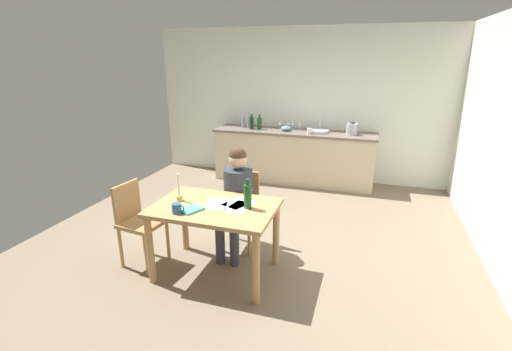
# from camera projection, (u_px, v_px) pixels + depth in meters

# --- Properties ---
(ground_plane) EXTENTS (5.20, 5.20, 0.04)m
(ground_plane) POSITION_uv_depth(u_px,v_px,m) (254.00, 239.00, 4.48)
(ground_plane) COLOR #7A6B56
(wall_back) EXTENTS (5.20, 0.12, 2.60)m
(wall_back) POSITION_uv_depth(u_px,v_px,m) (299.00, 105.00, 6.42)
(wall_back) COLOR silver
(wall_back) RESTS_ON ground
(kitchen_counter) EXTENTS (2.76, 0.64, 0.90)m
(kitchen_counter) POSITION_uv_depth(u_px,v_px,m) (293.00, 156.00, 6.36)
(kitchen_counter) COLOR beige
(kitchen_counter) RESTS_ON ground
(dining_table) EXTENTS (1.19, 0.81, 0.74)m
(dining_table) POSITION_uv_depth(u_px,v_px,m) (215.00, 217.00, 3.57)
(dining_table) COLOR tan
(dining_table) RESTS_ON ground
(chair_at_table) EXTENTS (0.41, 0.41, 0.87)m
(chair_at_table) POSITION_uv_depth(u_px,v_px,m) (241.00, 206.00, 4.18)
(chair_at_table) COLOR tan
(chair_at_table) RESTS_ON ground
(person_seated) EXTENTS (0.33, 0.60, 1.19)m
(person_seated) POSITION_uv_depth(u_px,v_px,m) (236.00, 194.00, 3.99)
(person_seated) COLOR #333842
(person_seated) RESTS_ON ground
(chair_side_empty) EXTENTS (0.45, 0.45, 0.88)m
(chair_side_empty) POSITION_uv_depth(u_px,v_px,m) (138.00, 220.00, 3.80)
(chair_side_empty) COLOR tan
(chair_side_empty) RESTS_ON ground
(coffee_mug) EXTENTS (0.13, 0.09, 0.09)m
(coffee_mug) POSITION_uv_depth(u_px,v_px,m) (177.00, 208.00, 3.35)
(coffee_mug) COLOR #33598C
(coffee_mug) RESTS_ON dining_table
(candlestick) EXTENTS (0.06, 0.06, 0.28)m
(candlestick) POSITION_uv_depth(u_px,v_px,m) (179.00, 193.00, 3.63)
(candlestick) COLOR gold
(candlestick) RESTS_ON dining_table
(book_magazine) EXTENTS (0.24, 0.26, 0.02)m
(book_magazine) POSITION_uv_depth(u_px,v_px,m) (191.00, 209.00, 3.43)
(book_magazine) COLOR #4EAEAE
(book_magazine) RESTS_ON dining_table
(paper_letter) EXTENTS (0.27, 0.33, 0.00)m
(paper_letter) POSITION_uv_depth(u_px,v_px,m) (239.00, 207.00, 3.49)
(paper_letter) COLOR white
(paper_letter) RESTS_ON dining_table
(paper_bill) EXTENTS (0.28, 0.34, 0.00)m
(paper_bill) POSITION_uv_depth(u_px,v_px,m) (217.00, 204.00, 3.58)
(paper_bill) COLOR white
(paper_bill) RESTS_ON dining_table
(paper_envelope) EXTENTS (0.31, 0.35, 0.00)m
(paper_envelope) POSITION_uv_depth(u_px,v_px,m) (238.00, 203.00, 3.60)
(paper_envelope) COLOR white
(paper_envelope) RESTS_ON dining_table
(wine_bottle_on_table) EXTENTS (0.08, 0.08, 0.29)m
(wine_bottle_on_table) POSITION_uv_depth(u_px,v_px,m) (248.00, 196.00, 3.44)
(wine_bottle_on_table) COLOR #194C23
(wine_bottle_on_table) RESTS_ON dining_table
(sink_unit) EXTENTS (0.36, 0.36, 0.24)m
(sink_unit) POSITION_uv_depth(u_px,v_px,m) (318.00, 131.00, 6.10)
(sink_unit) COLOR #B2B7BC
(sink_unit) RESTS_ON kitchen_counter
(bottle_oil) EXTENTS (0.07, 0.07, 0.24)m
(bottle_oil) POSITION_uv_depth(u_px,v_px,m) (243.00, 121.00, 6.52)
(bottle_oil) COLOR #8C999E
(bottle_oil) RESTS_ON kitchen_counter
(bottle_vinegar) EXTENTS (0.08, 0.08, 0.29)m
(bottle_vinegar) POSITION_uv_depth(u_px,v_px,m) (249.00, 121.00, 6.44)
(bottle_vinegar) COLOR #8C999E
(bottle_vinegar) RESTS_ON kitchen_counter
(bottle_wine_red) EXTENTS (0.06, 0.06, 0.26)m
(bottle_wine_red) POSITION_uv_depth(u_px,v_px,m) (252.00, 123.00, 6.34)
(bottle_wine_red) COLOR black
(bottle_wine_red) RESTS_ON kitchen_counter
(bottle_sauce) EXTENTS (0.08, 0.08, 0.25)m
(bottle_sauce) POSITION_uv_depth(u_px,v_px,m) (259.00, 123.00, 6.35)
(bottle_sauce) COLOR #194C23
(bottle_sauce) RESTS_ON kitchen_counter
(mixing_bowl) EXTENTS (0.18, 0.18, 0.08)m
(mixing_bowl) POSITION_uv_depth(u_px,v_px,m) (286.00, 128.00, 6.23)
(mixing_bowl) COLOR #668C99
(mixing_bowl) RESTS_ON kitchen_counter
(stovetop_kettle) EXTENTS (0.18, 0.18, 0.22)m
(stovetop_kettle) POSITION_uv_depth(u_px,v_px,m) (352.00, 128.00, 5.92)
(stovetop_kettle) COLOR #B7BABF
(stovetop_kettle) RESTS_ON kitchen_counter
(wine_glass_near_sink) EXTENTS (0.07, 0.07, 0.15)m
(wine_glass_near_sink) POSITION_uv_depth(u_px,v_px,m) (299.00, 123.00, 6.31)
(wine_glass_near_sink) COLOR silver
(wine_glass_near_sink) RESTS_ON kitchen_counter
(wine_glass_by_kettle) EXTENTS (0.07, 0.07, 0.15)m
(wine_glass_by_kettle) POSITION_uv_depth(u_px,v_px,m) (293.00, 123.00, 6.34)
(wine_glass_by_kettle) COLOR silver
(wine_glass_by_kettle) RESTS_ON kitchen_counter
(wine_glass_back_left) EXTENTS (0.07, 0.07, 0.15)m
(wine_glass_back_left) POSITION_uv_depth(u_px,v_px,m) (288.00, 123.00, 6.37)
(wine_glass_back_left) COLOR silver
(wine_glass_back_left) RESTS_ON kitchen_counter
(wine_glass_back_right) EXTENTS (0.07, 0.07, 0.15)m
(wine_glass_back_right) POSITION_uv_depth(u_px,v_px,m) (280.00, 122.00, 6.41)
(wine_glass_back_right) COLOR silver
(wine_glass_back_right) RESTS_ON kitchen_counter
(teacup_on_counter) EXTENTS (0.11, 0.08, 0.09)m
(teacup_on_counter) POSITION_uv_depth(u_px,v_px,m) (309.00, 131.00, 5.99)
(teacup_on_counter) COLOR white
(teacup_on_counter) RESTS_ON kitchen_counter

